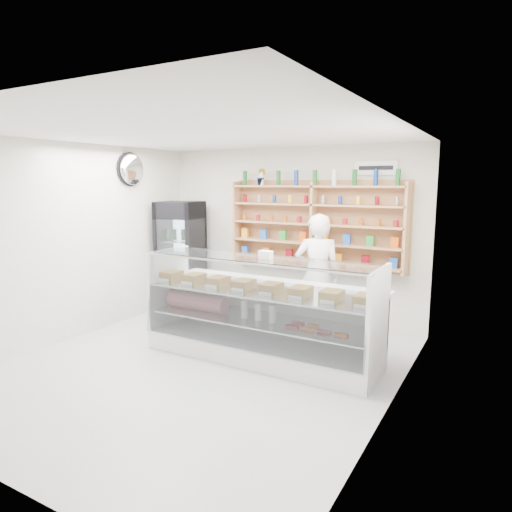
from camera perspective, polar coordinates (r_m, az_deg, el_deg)
The scene contains 8 objects.
room at distance 5.41m, azimuth -7.24°, elevation 0.17°, with size 5.00×5.00×5.00m.
display_counter at distance 5.92m, azimuth 0.61°, elevation -9.33°, with size 3.03×0.91×1.32m.
shop_worker at distance 6.70m, azimuth 7.68°, elevation -2.42°, with size 0.66×0.43×1.81m, color white.
drinks_cooler at distance 8.08m, azimuth -9.39°, elevation -0.04°, with size 0.79×0.78×1.92m.
wall_shelving at distance 7.18m, azimuth 7.26°, elevation 3.95°, with size 2.84×0.28×1.33m.
potted_plant at distance 7.55m, azimuth 0.66°, elevation 9.87°, with size 0.15×0.12×0.27m, color #1E6626.
security_mirror at distance 7.67m, azimuth -15.22°, elevation 10.43°, with size 0.15×0.50×0.50m, color silver.
wall_sign at distance 6.99m, azimuth 14.78°, elevation 10.61°, with size 0.62×0.03×0.20m, color white.
Camera 1 is at (3.20, -4.28, 2.24)m, focal length 32.00 mm.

